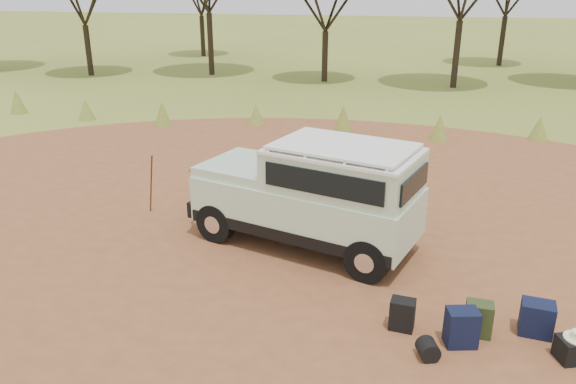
% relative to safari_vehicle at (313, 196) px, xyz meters
% --- Properties ---
extents(ground, '(140.00, 140.00, 0.00)m').
position_rel_safari_vehicle_xyz_m(ground, '(-0.41, -0.43, -0.98)').
color(ground, olive).
rests_on(ground, ground).
extents(dirt_clearing, '(23.00, 23.00, 0.01)m').
position_rel_safari_vehicle_xyz_m(dirt_clearing, '(-0.41, -0.43, -0.98)').
color(dirt_clearing, '#975531').
rests_on(dirt_clearing, ground).
extents(grass_fringe, '(36.60, 1.60, 0.90)m').
position_rel_safari_vehicle_xyz_m(grass_fringe, '(-0.30, 8.24, -0.58)').
color(grass_fringe, olive).
rests_on(grass_fringe, ground).
extents(safari_vehicle, '(4.43, 2.82, 2.03)m').
position_rel_safari_vehicle_xyz_m(safari_vehicle, '(0.00, 0.00, 0.00)').
color(safari_vehicle, beige).
rests_on(safari_vehicle, ground).
extents(walking_staff, '(0.30, 0.27, 1.33)m').
position_rel_safari_vehicle_xyz_m(walking_staff, '(-3.53, 0.81, -0.32)').
color(walking_staff, brown).
rests_on(walking_staff, ground).
extents(backpack_black, '(0.37, 0.29, 0.46)m').
position_rel_safari_vehicle_xyz_m(backpack_black, '(1.69, -2.37, -0.75)').
color(backpack_black, black).
rests_on(backpack_black, ground).
extents(backpack_navy, '(0.47, 0.38, 0.54)m').
position_rel_safari_vehicle_xyz_m(backpack_navy, '(2.48, -2.58, -0.71)').
color(backpack_navy, black).
rests_on(backpack_navy, ground).
extents(backpack_olive, '(0.38, 0.28, 0.50)m').
position_rel_safari_vehicle_xyz_m(backpack_olive, '(2.73, -2.29, -0.73)').
color(backpack_olive, '#323C1C').
rests_on(backpack_olive, ground).
extents(duffel_navy, '(0.48, 0.39, 0.49)m').
position_rel_safari_vehicle_xyz_m(duffel_navy, '(3.52, -2.10, -0.73)').
color(duffel_navy, black).
rests_on(duffel_navy, ground).
extents(hard_case, '(0.54, 0.46, 0.33)m').
position_rel_safari_vehicle_xyz_m(hard_case, '(3.91, -2.61, -0.82)').
color(hard_case, black).
rests_on(hard_case, ground).
extents(stuff_sack, '(0.34, 0.34, 0.27)m').
position_rel_safari_vehicle_xyz_m(stuff_sack, '(2.04, -2.96, -0.85)').
color(stuff_sack, black).
rests_on(stuff_sack, ground).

